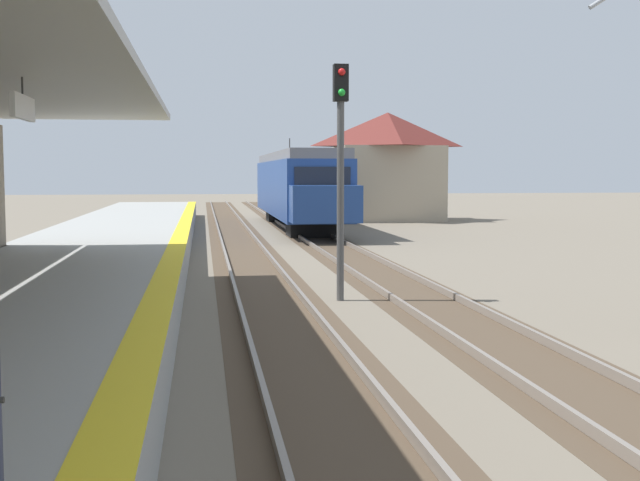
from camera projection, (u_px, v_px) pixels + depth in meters
name	position (u px, v px, depth m)	size (l,w,h in m)	color
station_platform	(39.00, 306.00, 14.68)	(5.00, 80.00, 0.91)	#999993
track_pair_nearest_platform	(266.00, 291.00, 19.28)	(2.34, 120.00, 0.16)	#4C3D2D
track_pair_middle	(405.00, 288.00, 19.77)	(2.34, 120.00, 0.16)	#4C3D2D
approaching_train	(298.00, 186.00, 41.77)	(2.93, 19.60, 4.76)	navy
rail_signal_post	(341.00, 157.00, 17.89)	(0.32, 0.34, 5.20)	#4C4C4C
distant_trackside_house	(388.00, 164.00, 48.43)	(6.60, 5.28, 6.40)	tan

